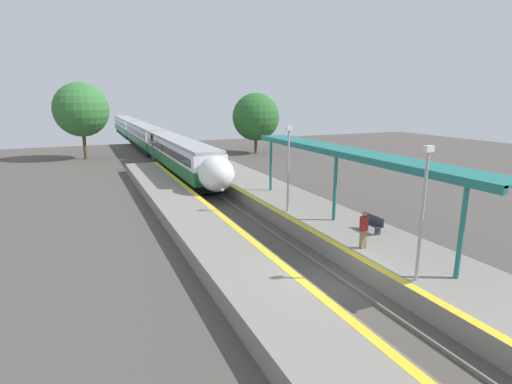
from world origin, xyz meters
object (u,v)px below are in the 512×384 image
platform_bench (372,223)px  railway_signal (153,148)px  train (145,136)px  lamppost_mid (288,164)px  lamppost_near (423,206)px  person_waiting (364,229)px

platform_bench → railway_signal: size_ratio=0.37×
train → railway_signal: 17.88m
train → lamppost_mid: lamppost_mid is taller
lamppost_near → train: bearing=92.6°
train → railway_signal: (-1.97, -17.77, 0.28)m
railway_signal → lamppost_near: bearing=-82.8°
platform_bench → lamppost_near: 6.42m
train → lamppost_near: bearing=-87.4°
train → lamppost_mid: (2.35, -41.28, 1.78)m
lamppost_mid → train: bearing=93.3°
lamppost_mid → platform_bench: bearing=-66.5°
platform_bench → lamppost_near: lamppost_near is taller
platform_bench → train: bearing=95.7°
lamppost_near → lamppost_mid: size_ratio=1.00×
platform_bench → person_waiting: 2.71m
person_waiting → lamppost_mid: lamppost_mid is taller
platform_bench → railway_signal: 29.59m
train → person_waiting: (2.65, -48.34, -0.32)m
person_waiting → lamppost_near: size_ratio=0.34×
train → person_waiting: size_ratio=39.13×
platform_bench → lamppost_near: bearing=-113.1°
train → platform_bench: bearing=-84.3°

